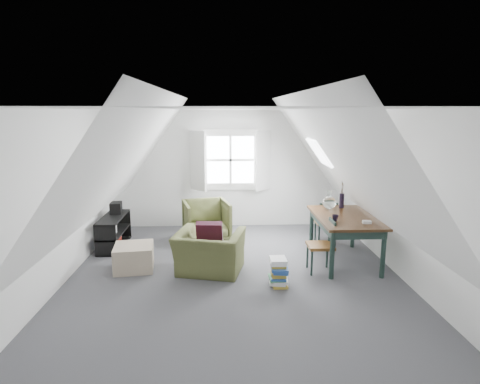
{
  "coord_description": "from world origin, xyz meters",
  "views": [
    {
      "loc": [
        -0.17,
        -5.75,
        2.46
      ],
      "look_at": [
        0.11,
        0.6,
        1.18
      ],
      "focal_mm": 30.0,
      "sensor_mm": 36.0,
      "label": 1
    }
  ],
  "objects_px": {
    "dining_chair_far": "(326,221)",
    "dining_chair_near": "(322,245)",
    "dining_table": "(345,222)",
    "armchair_near": "(210,272)",
    "armchair_far": "(207,240)",
    "media_shelf": "(113,234)",
    "magazine_stack": "(279,272)",
    "ottoman": "(134,257)"
  },
  "relations": [
    {
      "from": "dining_chair_far",
      "to": "dining_chair_near",
      "type": "relative_size",
      "value": 0.98
    },
    {
      "from": "dining_table",
      "to": "dining_chair_far",
      "type": "bearing_deg",
      "value": 97.34
    },
    {
      "from": "armchair_near",
      "to": "dining_chair_far",
      "type": "height_order",
      "value": "dining_chair_far"
    },
    {
      "from": "armchair_far",
      "to": "dining_chair_near",
      "type": "height_order",
      "value": "dining_chair_near"
    },
    {
      "from": "media_shelf",
      "to": "magazine_stack",
      "type": "relative_size",
      "value": 2.79
    },
    {
      "from": "armchair_near",
      "to": "ottoman",
      "type": "height_order",
      "value": "ottoman"
    },
    {
      "from": "ottoman",
      "to": "dining_chair_far",
      "type": "xyz_separation_m",
      "value": [
        3.36,
        1.13,
        0.23
      ]
    },
    {
      "from": "dining_chair_near",
      "to": "armchair_far",
      "type": "bearing_deg",
      "value": -149.11
    },
    {
      "from": "dining_chair_near",
      "to": "media_shelf",
      "type": "bearing_deg",
      "value": -127.33
    },
    {
      "from": "magazine_stack",
      "to": "media_shelf",
      "type": "bearing_deg",
      "value": 147.52
    },
    {
      "from": "dining_chair_far",
      "to": "magazine_stack",
      "type": "distance_m",
      "value": 2.18
    },
    {
      "from": "armchair_far",
      "to": "media_shelf",
      "type": "distance_m",
      "value": 1.75
    },
    {
      "from": "dining_table",
      "to": "dining_chair_far",
      "type": "height_order",
      "value": "dining_chair_far"
    },
    {
      "from": "dining_table",
      "to": "magazine_stack",
      "type": "bearing_deg",
      "value": -139.37
    },
    {
      "from": "armchair_far",
      "to": "dining_chair_far",
      "type": "height_order",
      "value": "dining_chair_far"
    },
    {
      "from": "armchair_near",
      "to": "dining_table",
      "type": "relative_size",
      "value": 0.64
    },
    {
      "from": "magazine_stack",
      "to": "dining_chair_far",
      "type": "bearing_deg",
      "value": 57.99
    },
    {
      "from": "media_shelf",
      "to": "armchair_far",
      "type": "bearing_deg",
      "value": 16.34
    },
    {
      "from": "dining_chair_near",
      "to": "magazine_stack",
      "type": "relative_size",
      "value": 2.08
    },
    {
      "from": "armchair_far",
      "to": "dining_table",
      "type": "relative_size",
      "value": 0.55
    },
    {
      "from": "armchair_far",
      "to": "magazine_stack",
      "type": "distance_m",
      "value": 2.43
    },
    {
      "from": "armchair_near",
      "to": "armchair_far",
      "type": "height_order",
      "value": "armchair_far"
    },
    {
      "from": "dining_chair_far",
      "to": "magazine_stack",
      "type": "height_order",
      "value": "dining_chair_far"
    },
    {
      "from": "armchair_far",
      "to": "media_shelf",
      "type": "relative_size",
      "value": 0.76
    },
    {
      "from": "armchair_near",
      "to": "media_shelf",
      "type": "bearing_deg",
      "value": -21.29
    },
    {
      "from": "ottoman",
      "to": "media_shelf",
      "type": "bearing_deg",
      "value": 119.19
    },
    {
      "from": "dining_table",
      "to": "ottoman",
      "type": "bearing_deg",
      "value": -172.88
    },
    {
      "from": "dining_chair_near",
      "to": "dining_chair_far",
      "type": "bearing_deg",
      "value": 146.04
    },
    {
      "from": "dining_table",
      "to": "media_shelf",
      "type": "xyz_separation_m",
      "value": [
        -4.02,
        0.89,
        -0.42
      ]
    },
    {
      "from": "dining_chair_far",
      "to": "dining_chair_near",
      "type": "bearing_deg",
      "value": 91.49
    },
    {
      "from": "armchair_far",
      "to": "dining_chair_far",
      "type": "relative_size",
      "value": 1.05
    },
    {
      "from": "dining_chair_far",
      "to": "media_shelf",
      "type": "bearing_deg",
      "value": 18.99
    },
    {
      "from": "magazine_stack",
      "to": "dining_chair_near",
      "type": "bearing_deg",
      "value": 33.25
    },
    {
      "from": "dining_chair_far",
      "to": "armchair_near",
      "type": "bearing_deg",
      "value": 49.41
    },
    {
      "from": "ottoman",
      "to": "magazine_stack",
      "type": "distance_m",
      "value": 2.32
    },
    {
      "from": "dining_table",
      "to": "dining_chair_near",
      "type": "relative_size",
      "value": 1.88
    },
    {
      "from": "armchair_near",
      "to": "armchair_far",
      "type": "xyz_separation_m",
      "value": [
        -0.11,
        1.62,
        0.0
      ]
    },
    {
      "from": "dining_table",
      "to": "armchair_far",
      "type": "bearing_deg",
      "value": 155.55
    },
    {
      "from": "magazine_stack",
      "to": "ottoman",
      "type": "bearing_deg",
      "value": 162.18
    },
    {
      "from": "dining_chair_near",
      "to": "ottoman",
      "type": "bearing_deg",
      "value": -111.53
    },
    {
      "from": "magazine_stack",
      "to": "armchair_far",
      "type": "bearing_deg",
      "value": 117.34
    },
    {
      "from": "armchair_far",
      "to": "dining_chair_near",
      "type": "bearing_deg",
      "value": -55.01
    }
  ]
}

